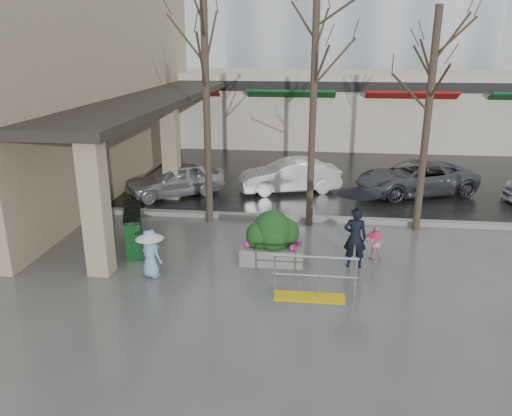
% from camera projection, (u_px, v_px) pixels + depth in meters
% --- Properties ---
extents(ground, '(120.00, 120.00, 0.00)m').
position_uv_depth(ground, '(259.00, 272.00, 12.58)').
color(ground, '#51514F').
rests_on(ground, ground).
extents(street_asphalt, '(120.00, 36.00, 0.01)m').
position_uv_depth(street_asphalt, '(296.00, 130.00, 33.33)').
color(street_asphalt, black).
rests_on(street_asphalt, ground).
extents(curb, '(120.00, 0.30, 0.15)m').
position_uv_depth(curb, '(272.00, 217.00, 16.33)').
color(curb, gray).
rests_on(curb, ground).
extents(near_building, '(6.00, 18.00, 8.00)m').
position_uv_depth(near_building, '(58.00, 83.00, 19.89)').
color(near_building, tan).
rests_on(near_building, ground).
extents(canopy_slab, '(2.80, 18.00, 0.25)m').
position_uv_depth(canopy_slab, '(160.00, 93.00, 19.53)').
color(canopy_slab, '#2D2823').
rests_on(canopy_slab, pillar_front).
extents(pillar_front, '(0.55, 0.55, 3.50)m').
position_uv_depth(pillar_front, '(96.00, 206.00, 12.00)').
color(pillar_front, tan).
rests_on(pillar_front, ground).
extents(pillar_back, '(0.55, 0.55, 3.50)m').
position_uv_depth(pillar_back, '(171.00, 151.00, 18.13)').
color(pillar_back, tan).
rests_on(pillar_back, ground).
extents(storefront_row, '(34.00, 6.74, 4.00)m').
position_uv_depth(storefront_row, '(329.00, 107.00, 28.67)').
color(storefront_row, beige).
rests_on(storefront_row, ground).
extents(handrail, '(1.90, 0.50, 1.03)m').
position_uv_depth(handrail, '(313.00, 283.00, 11.18)').
color(handrail, yellow).
rests_on(handrail, ground).
extents(tree_west, '(3.20, 3.20, 6.80)m').
position_uv_depth(tree_west, '(205.00, 58.00, 14.61)').
color(tree_west, '#382B21').
rests_on(tree_west, ground).
extents(tree_midwest, '(3.20, 3.20, 7.00)m').
position_uv_depth(tree_midwest, '(315.00, 53.00, 14.21)').
color(tree_midwest, '#382B21').
rests_on(tree_midwest, ground).
extents(tree_mideast, '(3.20, 3.20, 6.50)m').
position_uv_depth(tree_mideast, '(433.00, 67.00, 13.95)').
color(tree_mideast, '#382B21').
rests_on(tree_mideast, ground).
extents(woman, '(1.16, 1.16, 2.19)m').
position_uv_depth(woman, '(356.00, 219.00, 12.47)').
color(woman, black).
rests_on(woman, ground).
extents(child_pink, '(0.48, 0.48, 0.92)m').
position_uv_depth(child_pink, '(375.00, 240.00, 13.20)').
color(child_pink, '#FF9BBD').
rests_on(child_pink, ground).
extents(child_blue, '(0.70, 0.69, 1.22)m').
position_uv_depth(child_blue, '(150.00, 249.00, 12.14)').
color(child_blue, '#7CB1DD').
rests_on(child_blue, ground).
extents(planter, '(1.64, 0.96, 1.43)m').
position_uv_depth(planter, '(273.00, 238.00, 12.95)').
color(planter, slate).
rests_on(planter, ground).
extents(news_boxes, '(1.07, 2.01, 1.10)m').
position_uv_depth(news_boxes, '(134.00, 229.00, 13.89)').
color(news_boxes, '#0D3B14').
rests_on(news_boxes, ground).
extents(car_a, '(3.91, 3.27, 1.26)m').
position_uv_depth(car_a, '(175.00, 179.00, 18.72)').
color(car_a, '#A8A8AD').
rests_on(car_a, ground).
extents(car_b, '(4.04, 2.36, 1.26)m').
position_uv_depth(car_b, '(290.00, 176.00, 19.25)').
color(car_b, white).
rests_on(car_b, ground).
extents(car_c, '(4.97, 3.49, 1.26)m').
position_uv_depth(car_c, '(415.00, 178.00, 18.93)').
color(car_c, '#4F5156').
rests_on(car_c, ground).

